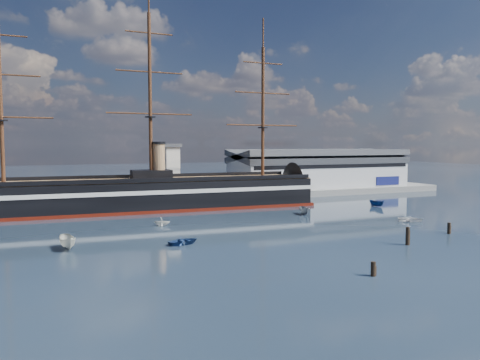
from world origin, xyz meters
name	(u,v)px	position (x,y,z in m)	size (l,w,h in m)	color
ground	(198,219)	(0.00, 40.00, 0.00)	(600.00, 600.00, 0.00)	black
quay	(192,200)	(10.00, 76.00, 0.00)	(180.00, 18.00, 2.00)	slate
warehouse	(319,169)	(58.00, 80.00, 7.98)	(63.00, 21.00, 11.60)	#B7BABC
quay_tower	(172,169)	(3.00, 73.00, 9.75)	(5.00, 5.00, 15.00)	silver
warship	(137,195)	(-9.69, 60.00, 4.04)	(113.31, 21.21, 53.94)	black
motorboat_a	(68,250)	(-28.79, 19.93, 0.00)	(7.07, 2.59, 2.83)	silver
motorboat_b	(184,244)	(-10.58, 16.28, 0.00)	(3.29, 1.31, 1.53)	navy
motorboat_c	(305,214)	(25.80, 36.77, 0.00)	(5.80, 2.13, 2.32)	slate
motorboat_d	(162,226)	(-9.46, 35.44, 0.00)	(5.18, 2.25, 1.90)	white
motorboat_e	(410,222)	(41.58, 18.61, 0.00)	(3.26, 1.30, 1.52)	silver
motorboat_f	(377,207)	(51.11, 41.03, 0.00)	(5.45, 2.00, 2.18)	navy
piling_near_mid	(373,276)	(6.16, -11.93, 0.00)	(0.64, 0.64, 2.59)	black
piling_near_right	(407,245)	(23.59, 0.49, 0.00)	(0.64, 0.64, 3.77)	black
piling_far_right	(449,234)	(37.94, 4.96, 0.00)	(0.64, 0.64, 2.85)	black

